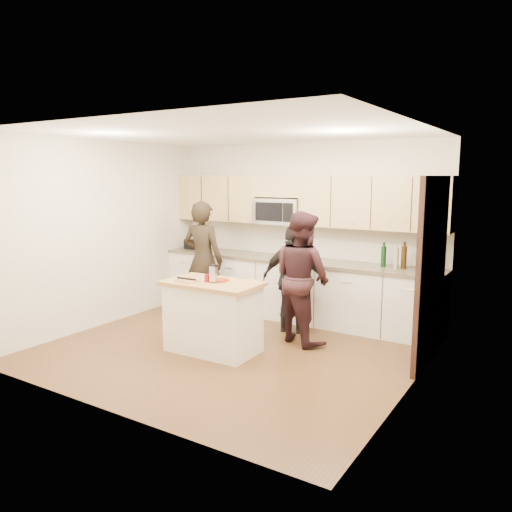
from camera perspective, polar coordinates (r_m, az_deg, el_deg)
The scene contains 21 objects.
floor at distance 6.49m, azimuth -2.86°, elevation -10.63°, with size 4.50×4.50×0.00m, color brown.
room_shell at distance 6.13m, azimuth -2.99°, elevation 4.78°, with size 4.52×4.02×2.71m.
back_cabinetry at distance 7.75m, azimuth 4.27°, elevation -3.73°, with size 4.50×0.66×0.94m.
upper_cabinetry at distance 7.68m, azimuth 5.12°, elevation 6.48°, with size 4.50×0.33×0.75m.
microwave at distance 7.82m, azimuth 2.73°, elevation 5.14°, with size 0.76×0.41×0.40m.
doorway at distance 6.13m, azimuth 19.53°, elevation -1.14°, with size 0.06×1.25×2.20m.
framed_picture at distance 7.22m, azimuth 19.30°, elevation 1.34°, with size 0.30×0.03×0.38m.
dish_towel at distance 8.01m, azimuth -2.36°, elevation -0.89°, with size 0.34×0.60×0.48m.
island at distance 6.32m, azimuth -4.93°, elevation -6.88°, with size 1.21×0.72×0.90m.
red_plate at distance 6.25m, azimuth -4.31°, elevation -2.77°, with size 0.26×0.26×0.02m, color maroon.
box_grater at distance 6.12m, azimuth -4.89°, elevation -1.93°, with size 0.10×0.06×0.21m.
drink_glass at distance 6.21m, azimuth -5.56°, elevation -2.52°, with size 0.08×0.08×0.09m, color maroon.
cutting_board at distance 6.26m, azimuth -7.99°, elevation -2.83°, with size 0.28×0.18×0.02m, color #B6834C.
tongs at distance 6.30m, azimuth -7.95°, elevation -2.59°, with size 0.29×0.03×0.02m, color black.
knife at distance 6.24m, azimuth -8.54°, elevation -2.77°, with size 0.19×0.02×0.01m, color silver.
toaster at distance 8.69m, azimuth -7.08°, elevation 1.35°, with size 0.30×0.20×0.18m.
bottle_cluster at distance 7.07m, azimuth 16.99°, elevation -0.03°, with size 0.72×0.17×0.37m.
orchid at distance 6.98m, azimuth 18.84°, elevation 0.34°, with size 0.27×0.22×0.49m, color #36702D.
woman_left at distance 7.75m, azimuth -6.09°, elevation -0.46°, with size 0.66×0.43×1.82m, color black.
woman_center at distance 6.61m, azimuth 5.28°, elevation -2.44°, with size 0.85×0.66×1.75m, color black.
woman_right at distance 7.02m, azimuth 4.26°, elevation -2.67°, with size 0.89×0.37×1.52m, color black.
Camera 1 is at (3.50, -5.01, 2.20)m, focal length 35.00 mm.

